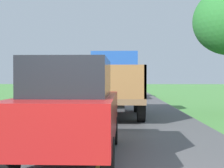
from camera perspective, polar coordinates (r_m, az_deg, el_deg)
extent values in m
cube|color=#2D2D30|center=(12.78, 0.26, -3.31)|extent=(0.90, 5.51, 0.24)
cube|color=brown|center=(12.76, 0.26, -2.42)|extent=(2.30, 5.80, 0.20)
cube|color=#1E479E|center=(14.69, 0.51, 2.11)|extent=(2.10, 1.90, 1.90)
cube|color=black|center=(15.66, 0.60, 3.25)|extent=(1.78, 0.02, 0.76)
cube|color=brown|center=(11.86, -5.26, 0.47)|extent=(0.08, 3.85, 1.10)
cube|color=brown|center=(11.78, 5.51, 0.47)|extent=(0.08, 3.85, 1.10)
cube|color=brown|center=(9.88, -0.28, 0.39)|extent=(2.30, 0.08, 1.10)
cube|color=brown|center=(13.65, 0.38, 0.52)|extent=(2.30, 0.08, 1.10)
cylinder|color=black|center=(14.64, -3.63, -3.17)|extent=(0.28, 1.00, 1.00)
cylinder|color=black|center=(14.58, 4.62, -3.19)|extent=(0.28, 1.00, 1.00)
cylinder|color=black|center=(11.28, -5.36, -4.38)|extent=(0.28, 1.00, 1.00)
cylinder|color=black|center=(11.21, 5.38, -4.42)|extent=(0.28, 1.00, 1.00)
ellipsoid|color=gold|center=(13.23, -0.54, 0.42)|extent=(0.46, 0.47, 0.40)
ellipsoid|color=gold|center=(12.57, -1.34, 1.68)|extent=(0.42, 0.52, 0.36)
ellipsoid|color=gold|center=(12.88, -0.11, -1.06)|extent=(0.56, 0.67, 0.45)
ellipsoid|color=#B3C92F|center=(13.28, 0.38, 0.38)|extent=(0.46, 0.51, 0.38)
ellipsoid|color=#BCD319|center=(10.51, 2.62, -1.40)|extent=(0.47, 0.46, 0.37)
ellipsoid|color=#BCD223|center=(11.52, -0.17, -1.39)|extent=(0.46, 0.52, 0.38)
ellipsoid|color=gold|center=(11.76, 4.23, -1.39)|extent=(0.44, 0.49, 0.42)
ellipsoid|color=#A7CC1B|center=(12.40, -1.25, -1.41)|extent=(0.53, 0.67, 0.50)
ellipsoid|color=#ABBD20|center=(12.16, 3.13, -1.10)|extent=(0.45, 0.44, 0.40)
ellipsoid|color=#B9D01A|center=(13.38, 1.44, 0.35)|extent=(0.48, 0.50, 0.39)
ellipsoid|color=#ADCC30|center=(12.65, -3.72, 1.78)|extent=(0.60, 0.70, 0.52)
ellipsoid|color=#B4CC1D|center=(12.75, -1.22, -1.30)|extent=(0.57, 0.57, 0.50)
ellipsoid|color=gold|center=(12.38, -0.91, 0.12)|extent=(0.57, 0.70, 0.43)
ellipsoid|color=#B6CF1C|center=(12.74, -2.54, 0.16)|extent=(0.50, 0.50, 0.43)
cube|color=#2D2D30|center=(24.55, 0.07, -1.30)|extent=(0.90, 5.51, 0.24)
cube|color=brown|center=(24.54, 0.07, -0.84)|extent=(2.30, 5.80, 0.20)
cube|color=red|center=(26.48, 0.22, 1.56)|extent=(2.10, 1.90, 1.90)
cube|color=black|center=(27.44, 0.29, 2.23)|extent=(1.78, 0.02, 0.76)
cube|color=maroon|center=(23.63, -2.70, 0.67)|extent=(0.08, 3.85, 1.10)
cube|color=maroon|center=(23.54, 2.69, 0.67)|extent=(0.08, 3.85, 1.10)
cube|color=maroon|center=(21.67, -0.20, 0.65)|extent=(2.30, 0.08, 1.10)
cube|color=maroon|center=(25.44, 0.14, 0.69)|extent=(2.30, 0.08, 1.10)
cylinder|color=black|center=(26.41, -2.07, -1.37)|extent=(0.28, 1.00, 1.00)
cylinder|color=black|center=(26.34, 2.50, -1.37)|extent=(0.28, 1.00, 1.00)
cylinder|color=black|center=(23.03, -2.68, -1.70)|extent=(0.28, 1.00, 1.00)
cylinder|color=black|center=(22.95, 2.55, -1.71)|extent=(0.28, 1.00, 1.00)
ellipsoid|color=#B0CB1E|center=(22.27, 1.62, 0.52)|extent=(0.57, 0.65, 0.44)
ellipsoid|color=#ADD223|center=(22.29, -2.25, -0.28)|extent=(0.55, 0.64, 0.52)
ellipsoid|color=gold|center=(23.63, 0.20, 0.61)|extent=(0.58, 0.72, 0.45)
ellipsoid|color=#B7D41F|center=(22.17, -1.39, 0.52)|extent=(0.40, 0.38, 0.38)
ellipsoid|color=#B4C42C|center=(22.49, 0.14, 1.26)|extent=(0.54, 0.50, 0.43)
ellipsoid|color=gold|center=(24.81, -0.20, 1.31)|extent=(0.59, 0.71, 0.41)
ellipsoid|color=#ABBF32|center=(22.92, 0.64, 0.61)|extent=(0.44, 0.53, 0.38)
ellipsoid|color=gold|center=(25.18, -0.29, 0.52)|extent=(0.51, 0.66, 0.46)
cube|color=maroon|center=(6.15, -7.39, -5.83)|extent=(1.70, 4.10, 0.80)
cube|color=black|center=(5.91, -7.73, 1.18)|extent=(1.44, 2.05, 0.70)
cylinder|color=black|center=(7.61, -11.57, -8.32)|extent=(0.20, 0.64, 0.64)
cylinder|color=black|center=(7.40, 0.23, -8.56)|extent=(0.20, 0.64, 0.64)
cylinder|color=black|center=(5.22, -18.35, -12.61)|extent=(0.20, 0.64, 0.64)
cylinder|color=black|center=(4.91, -0.78, -13.43)|extent=(0.20, 0.64, 0.64)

